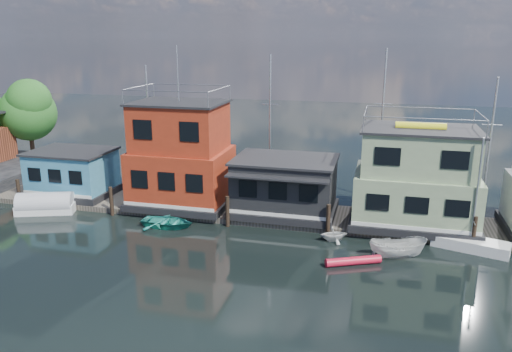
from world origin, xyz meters
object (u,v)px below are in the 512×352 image
(motorboat, at_px, (398,248))
(tarp_runabout, at_px, (46,205))
(houseboat_dark, at_px, (285,186))
(red_kayak, at_px, (353,261))
(dinghy_white, at_px, (334,234))
(houseboat_green, at_px, (416,179))
(houseboat_blue, at_px, (73,173))
(houseboat_red, at_px, (181,157))
(day_sailer, at_px, (471,243))
(dinghy_teal, at_px, (167,222))

(motorboat, xyz_separation_m, tarp_runabout, (-25.58, 1.78, -0.03))
(houseboat_dark, distance_m, red_kayak, 8.98)
(dinghy_white, relative_size, tarp_runabout, 0.41)
(houseboat_green, bearing_deg, houseboat_blue, -180.00)
(motorboat, relative_size, tarp_runabout, 0.76)
(houseboat_dark, xyz_separation_m, motorboat, (7.94, -5.28, -1.75))
(houseboat_green, relative_size, red_kayak, 2.52)
(houseboat_green, distance_m, red_kayak, 8.38)
(motorboat, distance_m, tarp_runabout, 25.64)
(houseboat_red, xyz_separation_m, day_sailer, (20.39, -2.81, -3.68))
(houseboat_green, distance_m, day_sailer, 5.40)
(red_kayak, height_order, dinghy_teal, dinghy_teal)
(dinghy_teal, bearing_deg, day_sailer, -87.19)
(houseboat_green, relative_size, motorboat, 2.45)
(dinghy_white, bearing_deg, day_sailer, -107.31)
(houseboat_red, xyz_separation_m, dinghy_teal, (0.47, -3.98, -3.72))
(tarp_runabout, bearing_deg, dinghy_white, -19.69)
(dinghy_teal, distance_m, day_sailer, 19.96)
(dinghy_white, bearing_deg, houseboat_dark, 25.87)
(houseboat_blue, relative_size, motorboat, 1.86)
(houseboat_blue, distance_m, dinghy_white, 21.82)
(houseboat_green, xyz_separation_m, dinghy_white, (-5.04, -3.55, -3.06))
(dinghy_white, height_order, day_sailer, day_sailer)
(tarp_runabout, distance_m, dinghy_teal, 10.11)
(houseboat_red, xyz_separation_m, tarp_runabout, (-9.63, -3.52, -3.47))
(houseboat_red, distance_m, houseboat_dark, 8.18)
(houseboat_blue, bearing_deg, houseboat_green, 0.00)
(houseboat_red, height_order, houseboat_green, houseboat_red)
(houseboat_green, relative_size, tarp_runabout, 1.87)
(houseboat_blue, relative_size, dinghy_white, 3.47)
(houseboat_blue, relative_size, day_sailer, 0.90)
(houseboat_dark, distance_m, day_sailer, 12.85)
(houseboat_red, xyz_separation_m, red_kayak, (13.45, -6.83, -3.86))
(motorboat, xyz_separation_m, dinghy_teal, (-15.48, 1.33, -0.28))
(houseboat_dark, relative_size, houseboat_green, 0.88)
(houseboat_dark, bearing_deg, tarp_runabout, -168.76)
(houseboat_blue, xyz_separation_m, red_kayak, (22.95, -6.83, -1.96))
(houseboat_red, distance_m, tarp_runabout, 10.83)
(houseboat_dark, bearing_deg, red_kayak, -51.34)
(tarp_runabout, bearing_deg, houseboat_dark, -8.37)
(red_kayak, relative_size, day_sailer, 0.47)
(houseboat_green, height_order, red_kayak, houseboat_green)
(red_kayak, height_order, dinghy_white, dinghy_white)
(dinghy_white, distance_m, tarp_runabout, 21.59)
(houseboat_dark, distance_m, motorboat, 9.70)
(houseboat_blue, distance_m, houseboat_red, 9.69)
(houseboat_red, bearing_deg, motorboat, -18.40)
(tarp_runabout, relative_size, dinghy_teal, 1.22)
(motorboat, bearing_deg, dinghy_white, 52.70)
(red_kayak, height_order, tarp_runabout, tarp_runabout)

